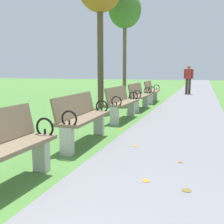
{
  "coord_description": "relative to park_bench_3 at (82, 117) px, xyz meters",
  "views": [
    {
      "loc": [
        1.58,
        -0.05,
        1.33
      ],
      "look_at": [
        -0.05,
        4.69,
        0.55
      ],
      "focal_mm": 42.8,
      "sensor_mm": 36.0,
      "label": 1
    }
  ],
  "objects": [
    {
      "name": "park_bench_4",
      "position": [
        -0.0,
        2.5,
        0.0
      ],
      "size": [
        0.51,
        1.61,
        0.9
      ],
      "color": "#7A664C",
      "rests_on": "ground"
    },
    {
      "name": "scattered_leaves",
      "position": [
        0.61,
        0.67,
        -0.47
      ],
      "size": [
        4.07,
        15.35,
        0.02
      ],
      "color": "#93511E",
      "rests_on": "ground"
    },
    {
      "name": "paved_walkway",
      "position": [
        1.62,
        13.67,
        -0.48
      ],
      "size": [
        2.23,
        44.0,
        0.02
      ],
      "primitive_type": "cube",
      "color": "slate",
      "rests_on": "ground"
    },
    {
      "name": "tree_2",
      "position": [
        -1.11,
        6.52,
        3.24
      ],
      "size": [
        1.33,
        1.33,
        4.51
      ],
      "color": "brown",
      "rests_on": "ground"
    },
    {
      "name": "park_bench_6",
      "position": [
        0.0,
        6.84,
        0.0
      ],
      "size": [
        0.54,
        1.62,
        0.9
      ],
      "color": "#7A664C",
      "rests_on": "ground"
    },
    {
      "name": "park_bench_5",
      "position": [
        -0.0,
        4.59,
        0.0
      ],
      "size": [
        0.49,
        1.61,
        0.9
      ],
      "color": "#7A664C",
      "rests_on": "ground"
    },
    {
      "name": "pedestrian_walking",
      "position": [
        1.23,
        11.52,
        0.44
      ],
      "size": [
        0.53,
        0.26,
        1.62
      ],
      "color": "#3D3328",
      "rests_on": "paved_walkway"
    },
    {
      "name": "park_bench_3",
      "position": [
        0.0,
        0.0,
        0.0
      ],
      "size": [
        0.52,
        1.61,
        0.9
      ],
      "color": "#7A664C",
      "rests_on": "ground"
    }
  ]
}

